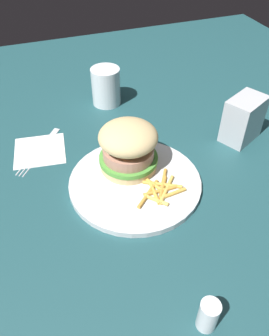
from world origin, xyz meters
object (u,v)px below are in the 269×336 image
(sandwich, at_px, (128,146))
(salt_shaker, at_px, (208,315))
(plate, at_px, (134,181))
(fries_pile, at_px, (160,189))
(drink_glass, at_px, (106,89))
(fork, at_px, (39,150))
(napkin_dispenser, at_px, (243,119))
(napkin, at_px, (40,150))

(sandwich, relative_size, salt_shaker, 2.17)
(plate, bearing_deg, salt_shaker, 179.46)
(sandwich, bearing_deg, fries_pile, -159.55)
(salt_shaker, bearing_deg, sandwich, -0.86)
(drink_glass, bearing_deg, fries_pile, 179.81)
(fork, bearing_deg, sandwich, -127.37)
(sandwich, bearing_deg, drink_glass, -7.14)
(fork, bearing_deg, fries_pile, -137.22)
(sandwich, distance_m, napkin_dispenser, 0.28)
(drink_glass, bearing_deg, salt_shaker, 176.33)
(napkin_dispenser, bearing_deg, fork, 140.05)
(fries_pile, height_order, drink_glass, drink_glass)
(fries_pile, relative_size, napkin_dispenser, 1.00)
(fries_pile, distance_m, napkin_dispenser, 0.27)
(fries_pile, bearing_deg, plate, 37.04)
(fork, bearing_deg, napkin, -37.10)
(fries_pile, bearing_deg, drink_glass, -0.19)
(fries_pile, bearing_deg, napkin_dispenser, -66.67)
(napkin, bearing_deg, salt_shaker, -161.00)
(drink_glass, height_order, salt_shaker, drink_glass)
(sandwich, relative_size, drink_glass, 1.24)
(napkin, relative_size, fork, 0.74)
(fries_pile, xyz_separation_m, salt_shaker, (-0.25, 0.04, 0.01))
(plate, distance_m, sandwich, 0.07)
(napkin_dispenser, height_order, salt_shaker, napkin_dispenser)
(napkin, xyz_separation_m, napkin_dispenser, (-0.11, -0.44, 0.05))
(drink_glass, relative_size, napkin_dispenser, 0.93)
(plate, height_order, fries_pile, fries_pile)
(fork, xyz_separation_m, drink_glass, (0.15, -0.20, 0.04))
(plate, distance_m, salt_shaker, 0.30)
(napkin, xyz_separation_m, salt_shaker, (-0.47, -0.16, 0.03))
(fries_pile, bearing_deg, sandwich, 20.45)
(fork, bearing_deg, napkin_dispenser, -103.81)
(plate, bearing_deg, napkin_dispenser, -78.07)
(napkin, height_order, fork, fork)
(sandwich, height_order, salt_shaker, sandwich)
(drink_glass, distance_m, napkin_dispenser, 0.35)
(plate, relative_size, napkin, 2.37)
(sandwich, distance_m, fork, 0.22)
(fries_pile, distance_m, drink_glass, 0.36)
(fries_pile, bearing_deg, napkin, 42.47)
(fries_pile, relative_size, drink_glass, 1.08)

